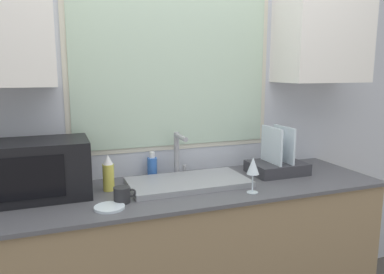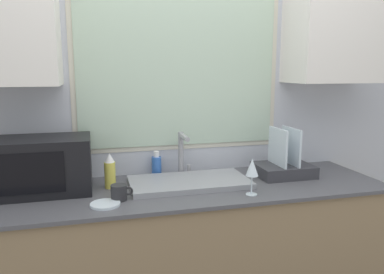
{
  "view_description": "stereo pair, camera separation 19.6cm",
  "coord_description": "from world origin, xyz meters",
  "px_view_note": "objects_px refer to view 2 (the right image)",
  "views": [
    {
      "loc": [
        -0.69,
        -1.53,
        1.54
      ],
      "look_at": [
        -0.01,
        0.28,
        1.19
      ],
      "focal_mm": 35.0,
      "sensor_mm": 36.0,
      "label": 1
    },
    {
      "loc": [
        -0.5,
        -1.59,
        1.54
      ],
      "look_at": [
        -0.01,
        0.28,
        1.19
      ],
      "focal_mm": 35.0,
      "sensor_mm": 36.0,
      "label": 2
    }
  ],
  "objects_px": {
    "faucet": "(182,150)",
    "wine_glass": "(252,168)",
    "dish_rack": "(284,166)",
    "soap_bottle": "(157,165)",
    "microwave": "(42,165)",
    "spray_bottle": "(110,171)",
    "mug_near_sink": "(119,192)"
  },
  "relations": [
    {
      "from": "soap_bottle",
      "to": "wine_glass",
      "type": "distance_m",
      "value": 0.63
    },
    {
      "from": "microwave",
      "to": "mug_near_sink",
      "type": "bearing_deg",
      "value": -31.49
    },
    {
      "from": "faucet",
      "to": "microwave",
      "type": "distance_m",
      "value": 0.78
    },
    {
      "from": "faucet",
      "to": "spray_bottle",
      "type": "bearing_deg",
      "value": -164.13
    },
    {
      "from": "microwave",
      "to": "soap_bottle",
      "type": "xyz_separation_m",
      "value": [
        0.62,
        0.16,
        -0.08
      ]
    },
    {
      "from": "faucet",
      "to": "mug_near_sink",
      "type": "bearing_deg",
      "value": -139.87
    },
    {
      "from": "spray_bottle",
      "to": "soap_bottle",
      "type": "bearing_deg",
      "value": 31.79
    },
    {
      "from": "dish_rack",
      "to": "mug_near_sink",
      "type": "bearing_deg",
      "value": -169.24
    },
    {
      "from": "microwave",
      "to": "spray_bottle",
      "type": "height_order",
      "value": "microwave"
    },
    {
      "from": "faucet",
      "to": "mug_near_sink",
      "type": "xyz_separation_m",
      "value": [
        -0.4,
        -0.33,
        -0.12
      ]
    },
    {
      "from": "faucet",
      "to": "wine_glass",
      "type": "relative_size",
      "value": 1.39
    },
    {
      "from": "mug_near_sink",
      "to": "dish_rack",
      "type": "bearing_deg",
      "value": 10.76
    },
    {
      "from": "microwave",
      "to": "mug_near_sink",
      "type": "height_order",
      "value": "microwave"
    },
    {
      "from": "faucet",
      "to": "mug_near_sink",
      "type": "height_order",
      "value": "faucet"
    },
    {
      "from": "mug_near_sink",
      "to": "wine_glass",
      "type": "relative_size",
      "value": 0.57
    },
    {
      "from": "soap_bottle",
      "to": "dish_rack",
      "type": "bearing_deg",
      "value": -15.08
    },
    {
      "from": "microwave",
      "to": "dish_rack",
      "type": "height_order",
      "value": "dish_rack"
    },
    {
      "from": "microwave",
      "to": "dish_rack",
      "type": "xyz_separation_m",
      "value": [
        1.36,
        -0.04,
        -0.08
      ]
    },
    {
      "from": "soap_bottle",
      "to": "wine_glass",
      "type": "height_order",
      "value": "wine_glass"
    },
    {
      "from": "spray_bottle",
      "to": "faucet",
      "type": "bearing_deg",
      "value": 15.87
    },
    {
      "from": "microwave",
      "to": "spray_bottle",
      "type": "bearing_deg",
      "value": -3.0
    },
    {
      "from": "microwave",
      "to": "soap_bottle",
      "type": "distance_m",
      "value": 0.65
    },
    {
      "from": "faucet",
      "to": "wine_glass",
      "type": "bearing_deg",
      "value": -58.09
    },
    {
      "from": "faucet",
      "to": "dish_rack",
      "type": "relative_size",
      "value": 0.81
    },
    {
      "from": "faucet",
      "to": "microwave",
      "type": "relative_size",
      "value": 0.54
    },
    {
      "from": "dish_rack",
      "to": "mug_near_sink",
      "type": "distance_m",
      "value": 1.0
    },
    {
      "from": "faucet",
      "to": "microwave",
      "type": "bearing_deg",
      "value": -172.29
    },
    {
      "from": "spray_bottle",
      "to": "mug_near_sink",
      "type": "distance_m",
      "value": 0.22
    },
    {
      "from": "dish_rack",
      "to": "spray_bottle",
      "type": "xyz_separation_m",
      "value": [
        -1.02,
        0.02,
        0.03
      ]
    },
    {
      "from": "dish_rack",
      "to": "soap_bottle",
      "type": "distance_m",
      "value": 0.76
    },
    {
      "from": "dish_rack",
      "to": "wine_glass",
      "type": "xyz_separation_m",
      "value": [
        -0.33,
        -0.27,
        0.08
      ]
    },
    {
      "from": "microwave",
      "to": "dish_rack",
      "type": "bearing_deg",
      "value": -1.78
    }
  ]
}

